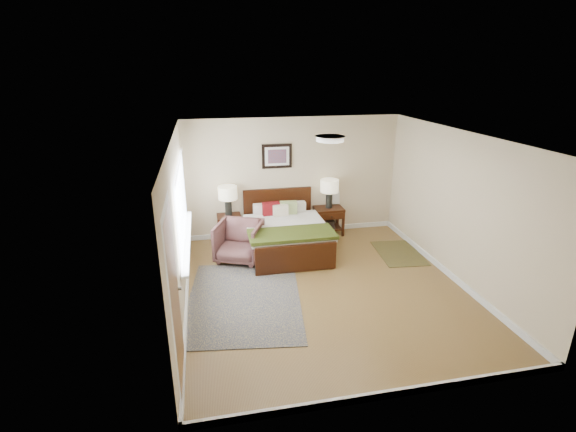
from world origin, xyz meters
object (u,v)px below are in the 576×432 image
at_px(nightstand_left, 229,221).
at_px(nightstand_right, 329,218).
at_px(bed, 286,229).
at_px(armchair, 239,241).
at_px(lamp_left, 228,195).
at_px(lamp_right, 329,188).
at_px(rug_persian, 244,299).

distance_m(nightstand_left, nightstand_right, 2.13).
bearing_deg(bed, armchair, -166.95).
relative_size(lamp_left, lamp_right, 1.00).
relative_size(lamp_left, rug_persian, 0.25).
distance_m(lamp_left, rug_persian, 2.58).
distance_m(nightstand_left, armchair, 0.90).
bearing_deg(bed, nightstand_left, 147.11).
bearing_deg(bed, nightstand_right, 32.31).
xyz_separation_m(lamp_right, rug_persian, (-2.08, -2.38, -1.03)).
height_order(nightstand_right, armchair, armchair).
bearing_deg(nightstand_right, lamp_right, 90.00).
bearing_deg(bed, lamp_left, 146.33).
bearing_deg(lamp_right, bed, -147.20).
height_order(lamp_right, armchair, lamp_right).
xyz_separation_m(bed, lamp_right, (1.08, 0.70, 0.57)).
relative_size(nightstand_left, lamp_left, 0.94).
relative_size(bed, lamp_right, 3.09).
distance_m(nightstand_right, armchair, 2.20).
height_order(lamp_left, armchair, lamp_left).
distance_m(lamp_left, lamp_right, 2.13).
bearing_deg(bed, rug_persian, -120.77).
relative_size(bed, nightstand_left, 3.28).
relative_size(nightstand_right, rug_persian, 0.25).
distance_m(lamp_right, armchair, 2.31).
relative_size(nightstand_left, rug_persian, 0.23).
xyz_separation_m(bed, armchair, (-0.93, -0.22, -0.10)).
height_order(lamp_right, rug_persian, lamp_right).
xyz_separation_m(lamp_left, rug_persian, (0.05, -2.38, -1.01)).
distance_m(nightstand_left, lamp_left, 0.56).
bearing_deg(nightstand_left, bed, -32.89).
relative_size(armchair, rug_persian, 0.33).
distance_m(bed, rug_persian, 2.01).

